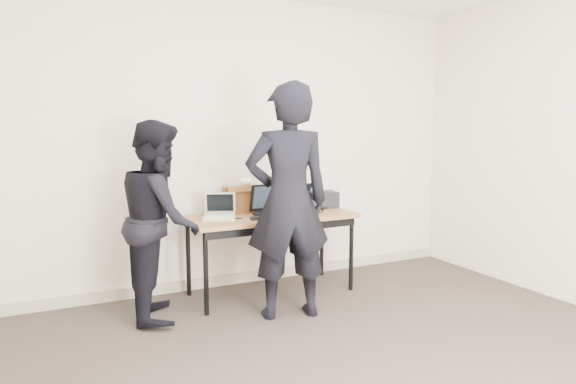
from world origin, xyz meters
TOP-DOWN VIEW (x-y plane):
  - room at (0.00, 0.00)m, footprint 4.60×4.60m
  - desk at (0.05, 1.84)m, footprint 1.51×0.68m
  - laptop_beige at (-0.42, 1.86)m, footprint 0.34×0.34m
  - laptop_center at (0.07, 1.84)m, footprint 0.37×0.35m
  - laptop_right at (0.49, 2.03)m, footprint 0.40×0.39m
  - leather_satchel at (-0.13, 2.06)m, footprint 0.37×0.20m
  - tissue at (-0.10, 2.07)m, footprint 0.14×0.11m
  - equipment_box at (0.68, 2.03)m, footprint 0.30×0.27m
  - power_brick at (-0.17, 1.67)m, footprint 0.09×0.06m
  - cables at (0.07, 1.80)m, footprint 1.16×0.34m
  - person_typist at (-0.05, 1.29)m, footprint 0.74×0.55m
  - person_observer at (-0.95, 1.73)m, footprint 0.72×0.85m
  - baseboard at (0.00, 2.23)m, footprint 4.50×0.03m

SIDE VIEW (x-z plane):
  - baseboard at x=0.00m, z-range 0.00..0.10m
  - desk at x=0.05m, z-range 0.30..1.02m
  - cables at x=0.07m, z-range 0.72..0.73m
  - power_brick at x=-0.17m, z-range 0.72..0.75m
  - laptop_beige at x=-0.42m, z-range 0.66..0.87m
  - laptop_right at x=0.49m, z-range 0.66..0.89m
  - person_observer at x=-0.95m, z-range 0.00..1.55m
  - laptop_center at x=0.07m, z-range 0.65..0.92m
  - equipment_box at x=0.68m, z-range 0.72..0.88m
  - leather_satchel at x=-0.13m, z-range 0.72..0.97m
  - person_typist at x=-0.05m, z-range 0.00..1.84m
  - tissue at x=-0.10m, z-range 0.97..1.04m
  - room at x=0.00m, z-range -0.05..2.75m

